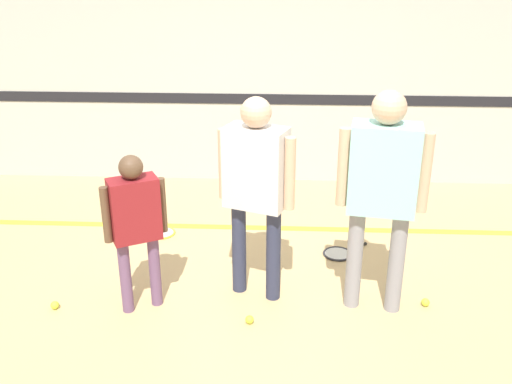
{
  "coord_description": "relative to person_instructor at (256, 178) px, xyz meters",
  "views": [
    {
      "loc": [
        0.23,
        -4.04,
        2.6
      ],
      "look_at": [
        0.03,
        0.01,
        0.91
      ],
      "focal_mm": 40.0,
      "sensor_mm": 36.0,
      "label": 1
    }
  ],
  "objects": [
    {
      "name": "tennis_ball_by_spare_racket",
      "position": [
        0.92,
        0.83,
        -0.99
      ],
      "size": [
        0.07,
        0.07,
        0.07
      ],
      "primitive_type": "sphere",
      "color": "#CCE038",
      "rests_on": "ground_plane"
    },
    {
      "name": "wall_back",
      "position": [
        -0.03,
        2.64,
        0.57
      ],
      "size": [
        16.0,
        0.07,
        3.2
      ],
      "color": "beige",
      "rests_on": "ground_plane"
    },
    {
      "name": "racket_second_spare",
      "position": [
        -1.02,
        1.06,
        -1.01
      ],
      "size": [
        0.46,
        0.45,
        0.03
      ],
      "rotation": [
        0.0,
        0.0,
        2.38
      ],
      "color": "#C6D838",
      "rests_on": "ground_plane"
    },
    {
      "name": "tennis_ball_stray_right",
      "position": [
        1.37,
        -0.12,
        -0.99
      ],
      "size": [
        0.07,
        0.07,
        0.07
      ],
      "primitive_type": "sphere",
      "color": "#CCE038",
      "rests_on": "ground_plane"
    },
    {
      "name": "floor_stripe",
      "position": [
        -0.03,
        1.23,
        -1.02
      ],
      "size": [
        14.4,
        0.1,
        0.01
      ],
      "color": "yellow",
      "rests_on": "ground_plane"
    },
    {
      "name": "racket_spare_on_floor",
      "position": [
        0.75,
        0.71,
        -1.01
      ],
      "size": [
        0.5,
        0.42,
        0.03
      ],
      "rotation": [
        0.0,
        0.0,
        0.64
      ],
      "color": "#28282D",
      "rests_on": "ground_plane"
    },
    {
      "name": "tennis_ball_near_instructor",
      "position": [
        -0.03,
        -0.43,
        -0.99
      ],
      "size": [
        0.07,
        0.07,
        0.07
      ],
      "primitive_type": "sphere",
      "color": "#CCE038",
      "rests_on": "ground_plane"
    },
    {
      "name": "person_student_right",
      "position": [
        0.93,
        -0.15,
        0.06
      ],
      "size": [
        0.66,
        0.34,
        1.75
      ],
      "rotation": [
        0.0,
        0.0,
        2.98
      ],
      "color": "gray",
      "rests_on": "ground_plane"
    },
    {
      "name": "ground_plane",
      "position": [
        -0.03,
        -0.01,
        -1.02
      ],
      "size": [
        16.0,
        16.0,
        0.0
      ],
      "primitive_type": "plane",
      "color": "tan"
    },
    {
      "name": "tennis_ball_stray_left",
      "position": [
        -1.59,
        -0.31,
        -0.99
      ],
      "size": [
        0.07,
        0.07,
        0.07
      ],
      "primitive_type": "sphere",
      "color": "#CCE038",
      "rests_on": "ground_plane"
    },
    {
      "name": "person_instructor",
      "position": [
        0.0,
        0.0,
        0.0
      ],
      "size": [
        0.59,
        0.4,
        1.66
      ],
      "rotation": [
        0.0,
        0.0,
        -0.36
      ],
      "color": "#2D334C",
      "rests_on": "ground_plane"
    },
    {
      "name": "person_student_left",
      "position": [
        -0.89,
        -0.24,
        -0.23
      ],
      "size": [
        0.44,
        0.34,
        1.28
      ],
      "rotation": [
        0.0,
        0.0,
        0.49
      ],
      "color": "#6B4C70",
      "rests_on": "ground_plane"
    }
  ]
}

